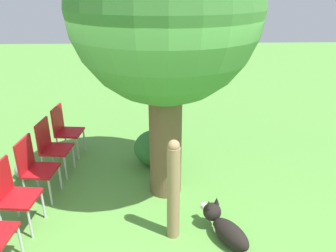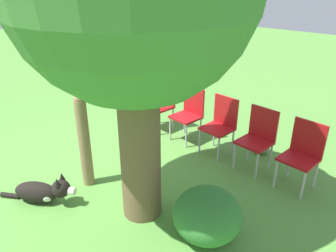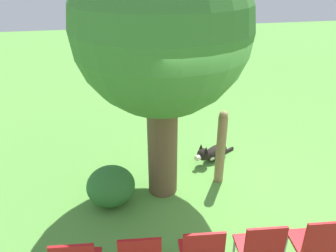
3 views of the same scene
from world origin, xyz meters
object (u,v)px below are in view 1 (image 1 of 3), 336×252
oak_tree (165,12)px  red_chair_3 (51,144)px  red_chair_4 (65,128)px  fence_post (173,190)px  red_chair_1 (12,192)px  dog (225,228)px  red_chair_2 (34,165)px

oak_tree → red_chair_3: size_ratio=4.13×
red_chair_4 → fence_post: bearing=-44.4°
red_chair_3 → red_chair_4: size_ratio=1.00×
oak_tree → red_chair_4: (-1.77, 1.22, -2.03)m
red_chair_3 → oak_tree: bearing=-11.4°
fence_post → red_chair_1: fence_post is taller
fence_post → red_chair_1: bearing=173.6°
red_chair_1 → red_chair_4: size_ratio=1.00×
dog → fence_post: fence_post is taller
fence_post → red_chair_4: (-1.83, 2.19, -0.13)m
oak_tree → red_chair_2: 2.76m
red_chair_1 → red_chair_2: bearing=91.7°
red_chair_1 → red_chair_4: (0.14, 1.97, 0.00)m
dog → red_chair_1: red_chair_1 is taller
red_chair_1 → dog: bearing=-1.0°
red_chair_1 → red_chair_2: size_ratio=1.00×
dog → fence_post: bearing=51.8°
dog → red_chair_4: size_ratio=1.03×
fence_post → oak_tree: bearing=93.8°
red_chair_2 → red_chair_3: bearing=91.7°
fence_post → red_chair_2: 2.12m
dog → red_chair_2: red_chair_2 is taller
oak_tree → dog: bearing=-57.1°
dog → red_chair_3: 3.01m
oak_tree → red_chair_1: size_ratio=4.13×
red_chair_3 → fence_post: bearing=-33.5°
fence_post → red_chair_1: 1.99m
oak_tree → red_chair_4: size_ratio=4.13×
dog → fence_post: 0.81m
oak_tree → fence_post: size_ratio=2.92×
fence_post → red_chair_3: (-1.88, 1.54, -0.13)m
red_chair_2 → red_chair_3: same height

